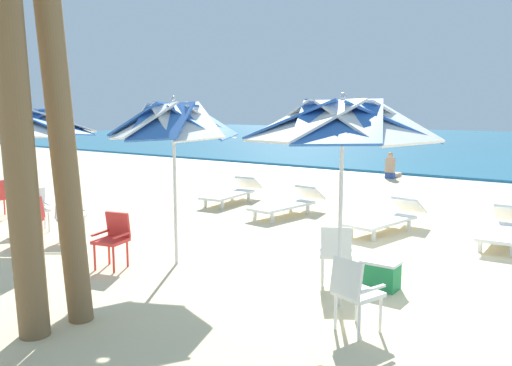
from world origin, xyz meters
The scene contains 18 objects.
ground_plane centered at (0.00, 0.00, 0.00)m, with size 80.00×80.00×0.00m, color beige.
beach_umbrella_0 centered at (0.07, -2.37, 2.33)m, with size 2.46×2.46×2.68m.
plastic_chair_0 centered at (-0.34, -1.67, 0.50)m, with size 0.61×0.62×0.87m.
plastic_chair_1 centered at (0.56, -3.00, 0.50)m, with size 0.55×0.57×0.87m.
beach_umbrella_1 centered at (-2.90, -2.21, 2.26)m, with size 2.03×2.03×2.67m.
plastic_chair_2 centered at (-3.57, -2.91, 0.50)m, with size 0.53×0.55×0.87m.
beach_umbrella_2 centered at (-6.40, -2.59, 2.19)m, with size 2.65×2.65×2.52m.
plastic_chair_3 centered at (-5.60, -2.29, 0.50)m, with size 0.63×0.62×0.87m.
plastic_chair_4 centered at (-6.84, -2.15, 0.50)m, with size 0.59×0.57×0.87m.
plastic_chair_5 centered at (-5.90, -2.85, 0.50)m, with size 0.63×0.62×0.87m.
plastic_chair_6 centered at (-8.68, -1.84, 0.50)m, with size 0.49×0.46×0.87m.
sun_lounger_0 centered at (1.14, 2.21, 0.28)m, with size 0.71×2.17×0.62m.
sun_lounger_1 centered at (-0.98, 1.86, 0.28)m, with size 1.00×2.22×0.62m.
sun_lounger_2 centered at (-3.48, 2.11, 0.28)m, with size 0.90×2.21×0.62m.
sun_lounger_3 centered at (-5.51, 2.60, 0.28)m, with size 0.83×2.20×0.62m.
palm_tree_0 centered at (-2.20, -4.69, 3.22)m, with size 2.76×2.85×5.28m.
cooler_box centered at (0.24, -1.43, 0.20)m, with size 0.50×0.34×0.40m.
beachgoer_seated centered at (-3.94, 9.73, 0.29)m, with size 0.30×0.93×0.92m.
Camera 1 is at (2.98, -8.29, 2.52)m, focal length 37.65 mm.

